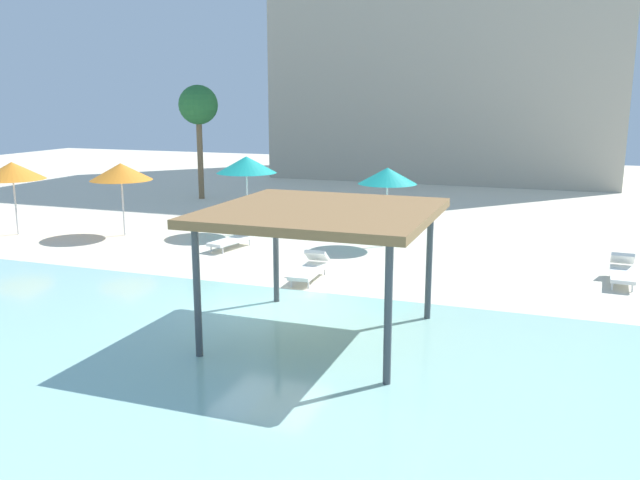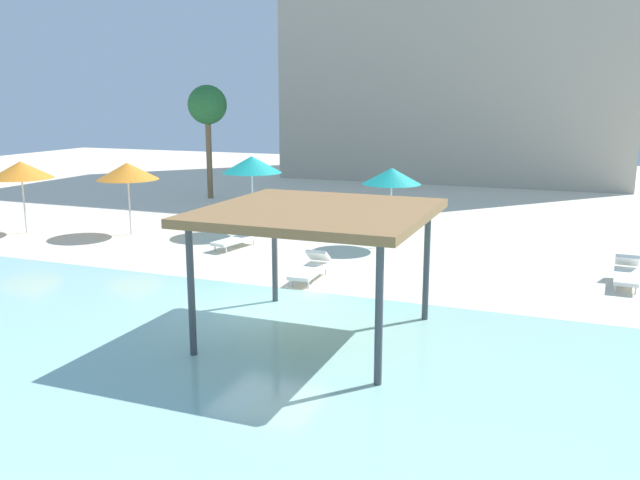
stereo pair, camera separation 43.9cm
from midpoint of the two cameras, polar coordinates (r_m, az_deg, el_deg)
name	(u,v)px [view 2 (the right image)]	position (r m, az deg, el deg)	size (l,w,h in m)	color
ground_plane	(268,308)	(15.92, -3.72, -5.85)	(80.00, 80.00, 0.00)	beige
lagoon_water	(131,397)	(11.71, -14.95, -13.01)	(44.00, 13.50, 0.04)	#99D1C6
shade_pavilion	(318,216)	(13.31, 0.74, 2.09)	(4.42, 4.42, 2.75)	#42474C
beach_umbrella_orange_0	(21,170)	(26.45, -24.00, 5.55)	(2.29, 2.29, 2.66)	silver
beach_umbrella_teal_1	(392,176)	(22.08, 6.78, 5.50)	(1.97, 1.97, 2.66)	silver
beach_umbrella_teal_2	(252,165)	(24.20, -5.40, 6.51)	(2.19, 2.19, 2.85)	silver
beach_umbrella_orange_3	(127,171)	(24.86, -15.82, 5.74)	(2.22, 2.22, 2.64)	silver
lounge_chair_0	(626,273)	(19.61, 25.53, -2.56)	(0.70, 1.93, 0.74)	white
lounge_chair_1	(238,237)	(22.27, -6.56, 0.22)	(0.94, 1.98, 0.74)	white
lounge_chair_4	(311,268)	(18.23, -0.06, -2.40)	(0.67, 1.92, 0.74)	white
palm_tree_0	(207,107)	(33.15, -9.32, 11.27)	(1.90, 1.90, 5.54)	brown
hotel_block_0	(464,8)	(44.06, 12.63, 18.97)	(20.31, 10.81, 20.66)	#B2A893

